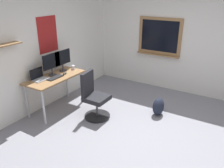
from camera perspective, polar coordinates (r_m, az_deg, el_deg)
ground_plane at (r=4.15m, az=7.88°, el=-13.56°), size 5.20×5.20×0.00m
wall_back at (r=4.97m, az=-18.22°, el=8.28°), size 5.00×0.30×2.60m
wall_right at (r=5.83m, az=18.38°, el=10.18°), size 0.22×5.00×2.60m
desk at (r=4.94m, az=-13.83°, el=0.89°), size 1.30×0.59×0.75m
office_chair at (r=4.61m, az=-4.49°, el=-3.55°), size 0.52×0.52×0.95m
laptop at (r=4.81m, az=-17.61°, el=1.66°), size 0.31×0.21×0.23m
monitor_primary at (r=4.92m, az=-14.72°, el=5.07°), size 0.46×0.17×0.46m
monitor_secondary at (r=5.13m, az=-12.15°, el=6.04°), size 0.46×0.17×0.46m
keyboard at (r=4.82m, az=-13.85°, el=1.54°), size 0.37×0.13×0.02m
computer_mouse at (r=5.00m, az=-11.62°, el=2.59°), size 0.10×0.06×0.03m
coffee_mug at (r=5.26m, az=-9.59°, el=4.05°), size 0.08×0.08×0.09m
backpack at (r=4.86m, az=11.40°, el=-5.46°), size 0.32×0.22×0.38m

